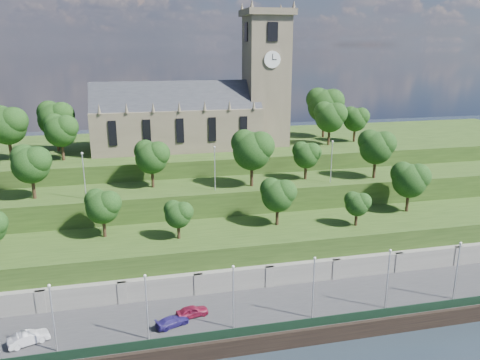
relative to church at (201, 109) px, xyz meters
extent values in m
plane|color=black|center=(-0.79, -45.98, -22.52)|extent=(320.00, 320.00, 0.00)
cube|color=#2D2D30|center=(-0.79, -39.98, -21.52)|extent=(160.00, 12.00, 2.00)
cube|color=black|center=(-0.79, -46.03, -21.42)|extent=(160.00, 0.50, 2.20)
cube|color=black|center=(-0.79, -45.38, -19.92)|extent=(160.00, 0.10, 1.20)
cube|color=slate|center=(-0.79, -33.98, -20.02)|extent=(160.00, 2.00, 5.00)
cube|color=slate|center=(-25.79, -34.78, -20.02)|extent=(1.20, 0.60, 5.00)
cube|color=slate|center=(-15.79, -34.78, -20.02)|extent=(1.20, 0.60, 5.00)
cube|color=slate|center=(-5.79, -34.78, -20.02)|extent=(1.20, 0.60, 5.00)
cube|color=slate|center=(4.21, -34.78, -20.02)|extent=(1.20, 0.60, 5.00)
cube|color=slate|center=(14.21, -34.78, -20.02)|extent=(1.20, 0.60, 5.00)
cube|color=slate|center=(24.21, -34.78, -20.02)|extent=(1.20, 0.60, 5.00)
cube|color=slate|center=(34.21, -34.78, -20.02)|extent=(1.20, 0.60, 5.00)
cube|color=#253E14|center=(-0.79, -27.98, -18.52)|extent=(160.00, 12.00, 8.00)
cube|color=#253E14|center=(-0.79, -16.98, -16.52)|extent=(160.00, 10.00, 12.00)
cube|color=#253E14|center=(-0.79, 4.02, -15.02)|extent=(160.00, 32.00, 15.00)
cube|color=brown|center=(-4.79, 0.02, -3.52)|extent=(32.00, 12.00, 8.00)
cube|color=#23252B|center=(-4.79, 0.02, 0.48)|extent=(32.00, 10.18, 10.18)
cone|color=brown|center=(-18.79, -5.98, 1.38)|extent=(0.70, 0.70, 1.80)
cone|color=brown|center=(-14.12, -5.98, 1.38)|extent=(0.70, 0.70, 1.80)
cone|color=brown|center=(-9.46, -5.98, 1.38)|extent=(0.70, 0.70, 1.80)
cone|color=brown|center=(-4.79, -5.98, 1.38)|extent=(0.70, 0.70, 1.80)
cone|color=brown|center=(-0.12, -5.98, 1.38)|extent=(0.70, 0.70, 1.80)
cone|color=brown|center=(4.54, -5.98, 1.38)|extent=(0.70, 0.70, 1.80)
cone|color=brown|center=(9.21, -5.98, 1.38)|extent=(0.70, 0.70, 1.80)
cube|color=black|center=(-16.79, -6.06, -3.02)|extent=(1.40, 0.25, 4.50)
cube|color=black|center=(-10.79, -6.06, -3.02)|extent=(1.40, 0.25, 4.50)
cube|color=black|center=(-4.79, -6.06, -3.02)|extent=(1.40, 0.25, 4.50)
cube|color=black|center=(1.21, -6.06, -3.02)|extent=(1.40, 0.25, 4.50)
cube|color=black|center=(7.21, -6.06, -3.02)|extent=(1.40, 0.25, 4.50)
cube|color=brown|center=(13.21, 0.02, 4.98)|extent=(8.00, 8.00, 25.00)
cube|color=brown|center=(13.21, 0.02, 18.08)|extent=(9.20, 9.20, 1.20)
cone|color=brown|center=(9.21, -3.98, 19.28)|extent=(0.80, 0.80, 1.60)
cone|color=brown|center=(9.21, 4.02, 19.28)|extent=(0.80, 0.80, 1.60)
cone|color=brown|center=(17.21, -3.98, 19.28)|extent=(0.80, 0.80, 1.60)
cone|color=brown|center=(17.21, 4.02, 19.28)|extent=(0.80, 0.80, 1.60)
cube|color=black|center=(13.21, -4.06, 14.48)|extent=(2.00, 0.25, 3.50)
cube|color=black|center=(13.21, 4.10, 14.48)|extent=(2.00, 0.25, 3.50)
cube|color=black|center=(9.13, 0.02, 14.48)|extent=(0.25, 2.00, 3.50)
cube|color=black|center=(17.29, 0.02, 14.48)|extent=(0.25, 2.00, 3.50)
cylinder|color=white|center=(13.21, -4.10, 9.48)|extent=(3.20, 0.30, 3.20)
cylinder|color=white|center=(17.33, 0.02, 9.48)|extent=(0.30, 3.20, 3.20)
cube|color=black|center=(13.21, -4.28, 9.98)|extent=(0.12, 0.05, 1.10)
cube|color=black|center=(13.61, -4.28, 9.48)|extent=(0.80, 0.05, 0.12)
cylinder|color=black|center=(-18.04, -25.98, -12.99)|extent=(0.50, 0.50, 3.06)
sphere|color=black|center=(-18.04, -25.98, -10.03)|extent=(4.76, 4.76, 4.76)
sphere|color=black|center=(-17.09, -26.46, -9.32)|extent=(3.57, 3.57, 3.57)
sphere|color=black|center=(-18.87, -25.39, -9.08)|extent=(3.33, 3.33, 3.33)
cylinder|color=black|center=(-7.66, -28.98, -13.31)|extent=(0.47, 0.47, 2.43)
sphere|color=black|center=(-7.66, -28.98, -10.96)|extent=(3.77, 3.77, 3.77)
sphere|color=black|center=(-6.91, -29.36, -10.40)|extent=(2.83, 2.83, 2.83)
sphere|color=black|center=(-8.32, -28.51, -10.21)|extent=(2.64, 2.64, 2.64)
cylinder|color=black|center=(7.62, -26.98, -12.93)|extent=(0.50, 0.50, 3.17)
sphere|color=black|center=(7.62, -26.98, -9.87)|extent=(4.94, 4.94, 4.94)
sphere|color=black|center=(8.61, -27.48, -9.12)|extent=(3.70, 3.70, 3.70)
sphere|color=black|center=(6.75, -26.37, -8.88)|extent=(3.46, 3.46, 3.46)
cylinder|color=black|center=(19.31, -29.98, -13.37)|extent=(0.46, 0.46, 2.30)
sphere|color=black|center=(19.31, -29.98, -11.15)|extent=(3.58, 3.58, 3.58)
sphere|color=black|center=(20.03, -30.34, -10.61)|extent=(2.69, 2.69, 2.69)
sphere|color=black|center=(18.68, -29.54, -10.43)|extent=(2.51, 2.51, 2.51)
cylinder|color=black|center=(30.46, -25.98, -12.73)|extent=(0.52, 0.52, 3.59)
sphere|color=black|center=(30.46, -25.98, -9.26)|extent=(5.58, 5.58, 5.58)
sphere|color=black|center=(31.58, -26.54, -8.42)|extent=(4.19, 4.19, 4.19)
sphere|color=black|center=(29.49, -25.29, -8.14)|extent=(3.91, 3.91, 3.91)
cylinder|color=black|center=(-28.50, -17.98, -8.72)|extent=(0.52, 0.52, 3.59)
sphere|color=black|center=(-28.50, -17.98, -5.25)|extent=(5.59, 5.59, 5.59)
sphere|color=black|center=(-27.38, -18.54, -4.41)|extent=(4.19, 4.19, 4.19)
sphere|color=black|center=(-29.47, -17.29, -4.13)|extent=(3.91, 3.91, 3.91)
cylinder|color=black|center=(-10.52, -15.98, -8.83)|extent=(0.51, 0.51, 3.39)
sphere|color=black|center=(-10.52, -15.98, -5.55)|extent=(5.27, 5.27, 5.27)
sphere|color=black|center=(-9.46, -16.51, -4.76)|extent=(3.95, 3.95, 3.95)
sphere|color=black|center=(-11.44, -15.33, -4.50)|extent=(3.69, 3.69, 3.69)
cylinder|color=black|center=(5.58, -18.98, -8.49)|extent=(0.54, 0.54, 4.06)
sphere|color=black|center=(5.58, -18.98, -4.57)|extent=(6.32, 6.32, 6.32)
sphere|color=black|center=(6.84, -19.62, -3.62)|extent=(4.74, 4.74, 4.74)
sphere|color=black|center=(4.47, -18.20, -3.30)|extent=(4.42, 4.42, 4.42)
cylinder|color=black|center=(15.81, -16.98, -9.10)|extent=(0.49, 0.49, 2.85)
sphere|color=black|center=(15.81, -16.98, -6.34)|extent=(4.44, 4.44, 4.44)
sphere|color=black|center=(16.69, -17.43, -5.67)|extent=(3.33, 3.33, 3.33)
sphere|color=black|center=(15.03, -16.43, -5.45)|extent=(3.10, 3.10, 3.10)
cylinder|color=black|center=(27.89, -18.98, -8.68)|extent=(0.52, 0.52, 3.69)
sphere|color=black|center=(27.89, -18.98, -5.11)|extent=(5.74, 5.74, 5.74)
sphere|color=black|center=(29.04, -19.56, -4.25)|extent=(4.31, 4.31, 4.31)
sphere|color=black|center=(26.89, -18.27, -3.96)|extent=(4.02, 4.02, 4.02)
cylinder|color=black|center=(-34.45, -3.98, -5.45)|extent=(0.54, 0.54, 4.15)
sphere|color=black|center=(-34.45, -3.98, -1.43)|extent=(6.46, 6.46, 6.46)
sphere|color=black|center=(-33.16, -4.63, -0.46)|extent=(4.84, 4.84, 4.84)
sphere|color=black|center=(-35.58, -3.18, -0.14)|extent=(4.52, 4.52, 4.52)
cylinder|color=black|center=(-27.41, 2.02, -5.45)|extent=(0.54, 0.54, 4.13)
sphere|color=black|center=(-27.41, 2.02, -1.46)|extent=(6.43, 6.43, 6.43)
sphere|color=black|center=(-26.12, 1.37, -0.49)|extent=(4.82, 4.82, 4.82)
sphere|color=black|center=(-28.53, 2.82, -0.17)|extent=(4.50, 4.50, 4.50)
cylinder|color=black|center=(-25.51, -5.98, -5.75)|extent=(0.52, 0.52, 3.54)
sphere|color=black|center=(-25.51, -5.98, -2.33)|extent=(5.50, 5.50, 5.50)
sphere|color=black|center=(-24.41, -6.54, -1.51)|extent=(4.13, 4.13, 4.13)
sphere|color=black|center=(-26.48, -5.30, -1.23)|extent=(3.85, 3.85, 3.85)
cylinder|color=black|center=(25.53, -3.98, -5.63)|extent=(0.53, 0.53, 3.78)
sphere|color=black|center=(25.53, -3.98, -1.97)|extent=(5.88, 5.88, 5.88)
sphere|color=black|center=(26.71, -4.57, -1.09)|extent=(4.41, 4.41, 4.41)
sphere|color=black|center=(24.51, -3.25, -0.80)|extent=(4.12, 4.12, 4.12)
cylinder|color=black|center=(27.64, 4.02, -5.20)|extent=(0.57, 0.57, 4.65)
sphere|color=black|center=(27.64, 4.02, -0.70)|extent=(7.24, 7.24, 7.24)
sphere|color=black|center=(29.09, 3.29, 0.39)|extent=(5.43, 5.43, 5.43)
sphere|color=black|center=(26.37, 4.92, 0.75)|extent=(5.07, 5.07, 5.07)
cylinder|color=black|center=(32.13, -1.98, -5.94)|extent=(0.50, 0.50, 3.16)
sphere|color=black|center=(32.13, -1.98, -2.88)|extent=(4.92, 4.92, 4.92)
sphere|color=black|center=(33.11, -2.48, -2.14)|extent=(3.69, 3.69, 3.69)
sphere|color=black|center=(31.27, -1.37, -1.90)|extent=(3.45, 3.45, 3.45)
cylinder|color=#B2B2B7|center=(-22.79, -43.48, -16.55)|extent=(0.16, 0.16, 7.95)
sphere|color=silver|center=(-22.79, -43.48, -12.45)|extent=(0.36, 0.36, 0.36)
cylinder|color=#B2B2B7|center=(-12.79, -43.48, -16.55)|extent=(0.16, 0.16, 7.95)
sphere|color=silver|center=(-12.79, -43.48, -12.45)|extent=(0.36, 0.36, 0.36)
cylinder|color=#B2B2B7|center=(-2.79, -43.48, -16.55)|extent=(0.16, 0.16, 7.95)
sphere|color=silver|center=(-2.79, -43.48, -12.45)|extent=(0.36, 0.36, 0.36)
cylinder|color=#B2B2B7|center=(7.21, -43.48, -16.55)|extent=(0.16, 0.16, 7.95)
sphere|color=silver|center=(7.21, -43.48, -12.45)|extent=(0.36, 0.36, 0.36)
cylinder|color=#B2B2B7|center=(17.21, -43.48, -16.55)|extent=(0.16, 0.16, 7.95)
sphere|color=silver|center=(17.21, -43.48, -12.45)|extent=(0.36, 0.36, 0.36)
cylinder|color=#B2B2B7|center=(27.21, -43.48, -16.55)|extent=(0.16, 0.16, 7.95)
sphere|color=silver|center=(27.21, -43.48, -12.45)|extent=(0.36, 0.36, 0.36)
cylinder|color=#B2B2B7|center=(-20.79, -19.98, -7.02)|extent=(0.16, 0.16, 7.00)
sphere|color=silver|center=(-20.79, -19.98, -3.40)|extent=(0.36, 0.36, 0.36)
cylinder|color=#B2B2B7|center=(-0.79, -19.98, -7.02)|extent=(0.16, 0.16, 7.00)
sphere|color=silver|center=(-0.79, -19.98, -3.40)|extent=(0.36, 0.36, 0.36)
cylinder|color=#B2B2B7|center=(19.21, -19.98, -7.02)|extent=(0.16, 0.16, 7.00)
sphere|color=silver|center=(19.21, -19.98, -3.40)|extent=(0.36, 0.36, 0.36)
imported|color=maroon|center=(-7.28, -39.89, -19.83)|extent=(4.29, 2.39, 1.38)
imported|color=silver|center=(-26.09, -41.34, -19.79)|extent=(4.67, 3.02, 1.45)
imported|color=navy|center=(-9.89, -41.42, -19.92)|extent=(4.44, 3.02, 1.20)
camera|label=1|loc=(-12.85, -91.38, 12.13)|focal=35.00mm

